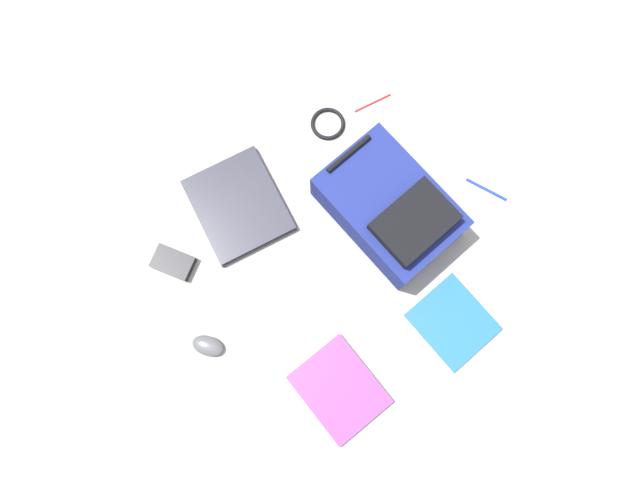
% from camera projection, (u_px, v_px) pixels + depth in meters
% --- Properties ---
extents(ground_plane, '(3.45, 3.45, 0.00)m').
position_uv_depth(ground_plane, '(330.00, 248.00, 1.80)').
color(ground_plane, gray).
extents(backpack, '(0.36, 0.47, 0.19)m').
position_uv_depth(backpack, '(391.00, 208.00, 1.74)').
color(backpack, navy).
rests_on(backpack, ground_plane).
extents(laptop, '(0.38, 0.40, 0.03)m').
position_uv_depth(laptop, '(239.00, 205.00, 1.82)').
color(laptop, '#24242C').
rests_on(laptop, ground_plane).
extents(book_manual, '(0.27, 0.30, 0.02)m').
position_uv_depth(book_manual, '(339.00, 389.00, 1.70)').
color(book_manual, silver).
rests_on(book_manual, ground_plane).
extents(book_comic, '(0.25, 0.27, 0.01)m').
position_uv_depth(book_comic, '(453.00, 322.00, 1.75)').
color(book_comic, silver).
rests_on(book_comic, ground_plane).
extents(computer_mouse, '(0.09, 0.11, 0.03)m').
position_uv_depth(computer_mouse, '(208.00, 346.00, 1.72)').
color(computer_mouse, '#4C4C51').
rests_on(computer_mouse, ground_plane).
extents(cable_coil, '(0.12, 0.12, 0.01)m').
position_uv_depth(cable_coil, '(328.00, 124.00, 1.88)').
color(cable_coil, black).
rests_on(cable_coil, ground_plane).
extents(power_brick, '(0.11, 0.14, 0.03)m').
position_uv_depth(power_brick, '(173.00, 263.00, 1.77)').
color(power_brick, black).
rests_on(power_brick, ground_plane).
extents(pen_black, '(0.13, 0.07, 0.01)m').
position_uv_depth(pen_black, '(373.00, 103.00, 1.90)').
color(pen_black, red).
rests_on(pen_black, ground_plane).
extents(pen_blue, '(0.03, 0.15, 0.01)m').
position_uv_depth(pen_blue, '(487.00, 189.00, 1.84)').
color(pen_blue, '#1933B2').
rests_on(pen_blue, ground_plane).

